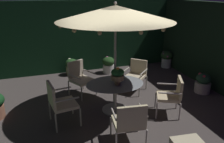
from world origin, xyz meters
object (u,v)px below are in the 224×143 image
patio_umbrella (115,13)px  potted_plant_back_right (108,64)px  patio_chair_east (80,76)px  patio_chair_south (130,121)px  centerpiece_planter (118,75)px  potted_plant_back_left (72,66)px  patio_chair_north (172,93)px  patio_dining_table (115,90)px  potted_plant_back_center (167,58)px  potted_plant_left_far (203,83)px  patio_chair_southeast (59,101)px  patio_chair_northeast (136,73)px

patio_umbrella → potted_plant_back_right: 3.45m
patio_chair_east → patio_chair_south: (0.46, -2.61, -0.01)m
centerpiece_planter → potted_plant_back_left: 3.18m
patio_chair_north → potted_plant_back_right: size_ratio=1.56×
centerpiece_planter → potted_plant_back_left: (-0.65, 3.03, -0.70)m
patio_dining_table → centerpiece_planter: (0.02, -0.12, 0.44)m
patio_umbrella → potted_plant_back_center: (3.04, 2.56, -2.04)m
potted_plant_back_right → potted_plant_left_far: 3.29m
patio_chair_north → potted_plant_left_far: patio_chair_north is taller
patio_chair_south → patio_chair_southeast: bearing=135.5°
patio_chair_northeast → patio_chair_east: size_ratio=0.95×
patio_chair_northeast → patio_dining_table: bearing=-136.4°
centerpiece_planter → potted_plant_back_center: (3.02, 2.68, -0.64)m
potted_plant_back_center → potted_plant_left_far: 2.39m
patio_chair_north → patio_chair_northeast: bearing=98.5°
centerpiece_planter → patio_chair_southeast: 1.47m
patio_dining_table → patio_chair_north: size_ratio=1.53×
patio_chair_northeast → potted_plant_back_right: patio_chair_northeast is taller
patio_dining_table → patio_chair_southeast: patio_chair_southeast is taller
patio_chair_southeast → potted_plant_left_far: patio_chair_southeast is taller
patio_chair_south → patio_chair_north: bearing=28.2°
patio_umbrella → patio_chair_south: size_ratio=2.84×
patio_chair_south → potted_plant_back_center: (3.22, 3.94, -0.18)m
patio_chair_east → patio_chair_north: bearing=-44.4°
patio_dining_table → patio_chair_east: patio_chair_east is taller
patio_dining_table → potted_plant_left_far: (2.83, 0.18, -0.28)m
patio_chair_north → patio_chair_northeast: patio_chair_north is taller
patio_dining_table → centerpiece_planter: size_ratio=3.24×
potted_plant_back_right → potted_plant_back_center: bearing=-2.6°
patio_chair_north → patio_chair_east: 2.64m
patio_chair_east → potted_plant_back_right: patio_chair_east is taller
potted_plant_left_far → potted_plant_back_right: bearing=130.9°
patio_dining_table → patio_chair_northeast: bearing=43.6°
potted_plant_back_center → potted_plant_back_right: bearing=177.4°
patio_chair_south → potted_plant_left_far: (3.02, 1.56, -0.26)m
centerpiece_planter → patio_chair_northeast: (0.98, 1.08, -0.47)m
patio_dining_table → potted_plant_back_center: (3.04, 2.56, -0.20)m
patio_umbrella → patio_chair_north: size_ratio=2.84×
patio_dining_table → patio_chair_east: 1.40m
patio_chair_northeast → patio_chair_east: 1.68m
patio_chair_north → potted_plant_back_left: patio_chair_north is taller
patio_chair_north → potted_plant_back_left: size_ratio=1.58×
patio_chair_northeast → potted_plant_left_far: patio_chair_northeast is taller
centerpiece_planter → patio_chair_south: (-0.21, -1.26, -0.46)m
patio_chair_southeast → potted_plant_back_right: (2.06, 2.87, -0.26)m
patio_chair_northeast → potted_plant_back_right: bearing=100.8°
patio_umbrella → patio_chair_east: patio_umbrella is taller
patio_chair_south → potted_plant_left_far: size_ratio=1.62×
potted_plant_left_far → potted_plant_back_center: bearing=85.0°
patio_chair_east → patio_chair_south: bearing=-80.0°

